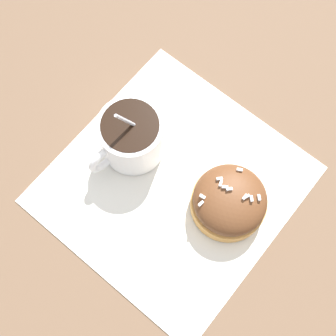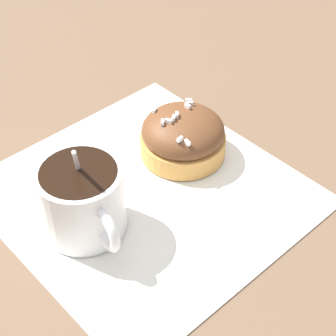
% 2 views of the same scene
% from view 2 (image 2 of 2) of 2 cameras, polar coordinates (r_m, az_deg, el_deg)
% --- Properties ---
extents(ground_plane, '(3.00, 3.00, 0.00)m').
position_cam_2_polar(ground_plane, '(0.57, -2.21, -2.71)').
color(ground_plane, brown).
extents(paper_napkin, '(0.30, 0.31, 0.00)m').
position_cam_2_polar(paper_napkin, '(0.57, -2.21, -2.61)').
color(paper_napkin, white).
rests_on(paper_napkin, ground_plane).
extents(coffee_cup, '(0.08, 0.11, 0.10)m').
position_cam_2_polar(coffee_cup, '(0.52, -8.69, -3.03)').
color(coffee_cup, white).
rests_on(coffee_cup, paper_napkin).
extents(frosted_pastry, '(0.09, 0.09, 0.06)m').
position_cam_2_polar(frosted_pastry, '(0.60, 1.53, 3.30)').
color(frosted_pastry, '#D19347').
rests_on(frosted_pastry, paper_napkin).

